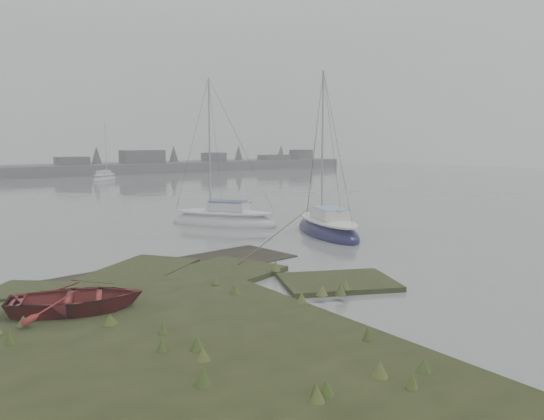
{
  "coord_description": "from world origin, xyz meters",
  "views": [
    {
      "loc": [
        -10.96,
        -12.42,
        4.51
      ],
      "look_at": [
        1.55,
        4.43,
        1.8
      ],
      "focal_mm": 35.0,
      "sensor_mm": 36.0,
      "label": 1
    }
  ],
  "objects": [
    {
      "name": "far_shoreline",
      "position": [
        26.84,
        61.9,
        0.85
      ],
      "size": [
        60.0,
        8.0,
        4.15
      ],
      "color": "#4C4F51",
      "rests_on": "ground"
    },
    {
      "name": "ground",
      "position": [
        0.0,
        30.0,
        0.0
      ],
      "size": [
        160.0,
        160.0,
        0.0
      ],
      "primitive_type": "plane",
      "color": "slate",
      "rests_on": "ground"
    },
    {
      "name": "sailboat_main",
      "position": [
        6.47,
        6.5,
        0.27
      ],
      "size": [
        3.96,
        6.4,
        8.58
      ],
      "rotation": [
        0.0,
        0.0,
        -0.35
      ],
      "color": "#0F0E33",
      "rests_on": "ground"
    },
    {
      "name": "dinghy",
      "position": [
        -7.17,
        1.0,
        0.56
      ],
      "size": [
        3.92,
        3.37,
        0.68
      ],
      "primitive_type": "imported",
      "rotation": [
        0.0,
        0.0,
        1.21
      ],
      "color": "maroon",
      "rests_on": "marsh_bank"
    },
    {
      "name": "sailboat_far_b",
      "position": [
        10.5,
        49.83,
        0.23
      ],
      "size": [
        4.82,
        5.07,
        7.44
      ],
      "rotation": [
        0.0,
        0.0,
        -0.73
      ],
      "color": "silver",
      "rests_on": "ground"
    },
    {
      "name": "sailboat_white",
      "position": [
        3.95,
        12.06,
        0.26
      ],
      "size": [
        5.18,
        6.03,
        8.52
      ],
      "rotation": [
        0.0,
        0.0,
        0.64
      ],
      "color": "silver",
      "rests_on": "ground"
    }
  ]
}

